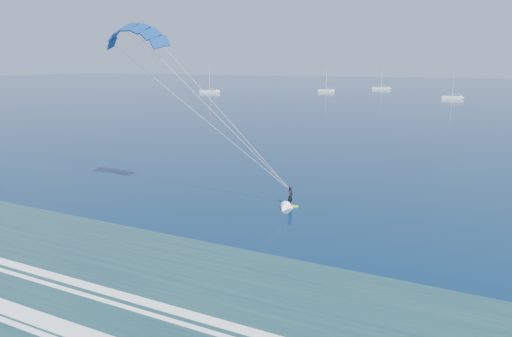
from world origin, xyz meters
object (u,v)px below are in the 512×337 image
Objects in this scene: kitesurfer_rig at (214,113)px; sailboat_0 at (210,91)px; sailboat_1 at (326,91)px; sailboat_2 at (381,88)px; sailboat_3 at (452,97)px.

sailboat_0 is at bearing 121.99° from kitesurfer_rig.
sailboat_1 is 38.09m from sailboat_2.
sailboat_1 is at bearing 104.33° from kitesurfer_rig.
sailboat_0 reaches higher than sailboat_2.
sailboat_3 is (104.06, 8.38, -0.02)m from sailboat_0.
kitesurfer_rig is at bearing -94.31° from sailboat_3.
sailboat_0 reaches higher than sailboat_1.
kitesurfer_rig is 1.56× the size of sailboat_2.
sailboat_0 is 104.40m from sailboat_3.
sailboat_0 reaches higher than sailboat_3.
sailboat_2 is 1.14× the size of sailboat_3.
sailboat_0 is 91.47m from sailboat_2.
sailboat_0 is at bearing -175.39° from sailboat_3.
sailboat_1 is (-45.47, 177.95, -8.60)m from kitesurfer_rig.
kitesurfer_rig is 212.35m from sailboat_2.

